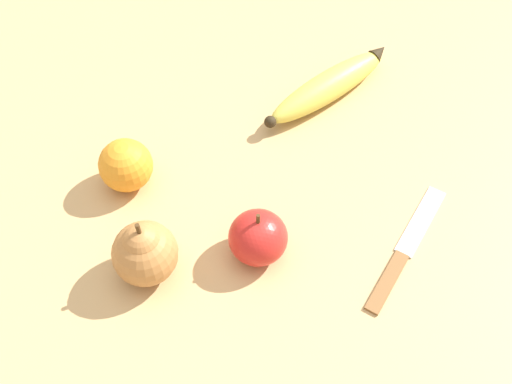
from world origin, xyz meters
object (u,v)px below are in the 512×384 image
Objects in this scene: paring_knife at (404,250)px; pear at (145,252)px; banana at (330,85)px; apple at (258,237)px; orange at (126,165)px.

pear is at bearing -143.39° from paring_knife.
banana is 0.27m from paring_knife.
pear is at bearing -28.22° from apple.
banana is at bearing 136.70° from paring_knife.
banana is at bearing -150.89° from apple.
paring_knife is at bearing 123.05° from orange.
orange is at bearing 170.90° from banana.
pear is 0.13m from apple.
banana is 0.37m from pear.
orange reaches higher than paring_knife.
pear reaches higher than apple.
banana is 3.40× the size of orange.
apple is 0.17m from paring_knife.
apple is at bearing 107.84° from orange.
apple reaches higher than banana.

